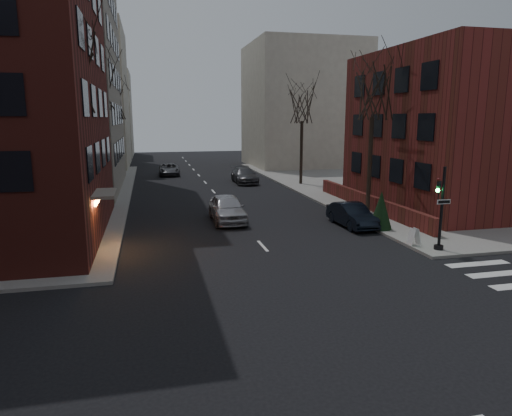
{
  "coord_description": "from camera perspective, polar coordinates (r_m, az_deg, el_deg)",
  "views": [
    {
      "loc": [
        -5.42,
        -9.62,
        6.36
      ],
      "look_at": [
        -0.37,
        11.91,
        2.0
      ],
      "focal_mm": 32.0,
      "sensor_mm": 36.0,
      "label": 1
    }
  ],
  "objects": [
    {
      "name": "building_distant_ra",
      "position": [
        63.04,
        5.84,
        12.59
      ],
      "size": [
        14.0,
        14.0,
        16.0
      ],
      "primitive_type": "cube",
      "color": "beige",
      "rests_on": "ground"
    },
    {
      "name": "car_lane_far",
      "position": [
        52.74,
        -10.81,
        4.76
      ],
      "size": [
        2.29,
        4.84,
        1.34
      ],
      "primitive_type": "imported",
      "rotation": [
        0.0,
        0.0,
        -0.01
      ],
      "color": "#45464B",
      "rests_on": "ground"
    },
    {
      "name": "parked_sedan",
      "position": [
        27.73,
        11.89,
        -0.86
      ],
      "size": [
        1.65,
        4.31,
        1.4
      ],
      "primitive_type": "imported",
      "rotation": [
        0.0,
        0.0,
        0.04
      ],
      "color": "black",
      "rests_on": "ground"
    },
    {
      "name": "tree_left_b",
      "position": [
        35.87,
        -19.22,
        14.64
      ],
      "size": [
        4.4,
        4.4,
        10.8
      ],
      "color": "#2D231C",
      "rests_on": "sidewalk_far_left"
    },
    {
      "name": "tree_left_a",
      "position": [
        23.95,
        -22.09,
        15.42
      ],
      "size": [
        4.18,
        4.18,
        10.26
      ],
      "color": "#2D231C",
      "rests_on": "sidewalk_far_left"
    },
    {
      "name": "building_distant_lb",
      "position": [
        81.97,
        -18.87,
        11.02
      ],
      "size": [
        10.0,
        12.0,
        14.0
      ],
      "primitive_type": "cube",
      "color": "beige",
      "rests_on": "ground"
    },
    {
      "name": "tree_right_b",
      "position": [
        44.0,
        5.8,
        12.7
      ],
      "size": [
        3.74,
        3.74,
        9.18
      ],
      "color": "#2D231C",
      "rests_on": "sidewalk_far_right"
    },
    {
      "name": "streetlamp_near",
      "position": [
        31.81,
        -18.32,
        6.77
      ],
      "size": [
        0.36,
        0.36,
        6.28
      ],
      "color": "black",
      "rests_on": "sidewalk_far_left"
    },
    {
      "name": "building_distant_la",
      "position": [
        65.38,
        -22.19,
        12.67
      ],
      "size": [
        14.0,
        16.0,
        18.0
      ],
      "primitive_type": "cube",
      "color": "beige",
      "rests_on": "ground"
    },
    {
      "name": "evergreen_shrub",
      "position": [
        26.86,
        15.35,
        -0.25
      ],
      "size": [
        1.61,
        1.61,
        2.17
      ],
      "primitive_type": "cone",
      "rotation": [
        0.0,
        0.0,
        0.28
      ],
      "color": "black",
      "rests_on": "sidewalk_far_right"
    },
    {
      "name": "ground",
      "position": [
        12.75,
        14.84,
        -19.19
      ],
      "size": [
        160.0,
        160.0,
        0.0
      ],
      "primitive_type": "plane",
      "color": "black",
      "rests_on": "ground"
    },
    {
      "name": "streetlamp_far",
      "position": [
        51.74,
        -16.45,
        8.36
      ],
      "size": [
        0.36,
        0.36,
        6.28
      ],
      "color": "black",
      "rests_on": "sidewalk_far_left"
    },
    {
      "name": "sidewalk_far_right",
      "position": [
        52.86,
        27.6,
        3.06
      ],
      "size": [
        44.0,
        44.0,
        0.15
      ],
      "primitive_type": "cube",
      "color": "gray",
      "rests_on": "ground"
    },
    {
      "name": "tree_right_a",
      "position": [
        31.11,
        14.45,
        13.89
      ],
      "size": [
        3.96,
        3.96,
        9.72
      ],
      "color": "#2D231C",
      "rests_on": "sidewalk_far_right"
    },
    {
      "name": "low_wall_right",
      "position": [
        32.69,
        13.8,
        0.77
      ],
      "size": [
        0.35,
        16.0,
        1.0
      ],
      "primitive_type": "cube",
      "color": "maroon",
      "rests_on": "sidewalk_far_right"
    },
    {
      "name": "tree_left_c",
      "position": [
        49.76,
        -17.53,
        12.58
      ],
      "size": [
        3.96,
        3.96,
        9.72
      ],
      "color": "#2D231C",
      "rests_on": "sidewalk_far_left"
    },
    {
      "name": "car_lane_silver",
      "position": [
        28.5,
        -3.62,
        -0.03
      ],
      "size": [
        2.04,
        4.96,
        1.68
      ],
      "primitive_type": "imported",
      "rotation": [
        0.0,
        0.0,
        -0.01
      ],
      "color": "#A6A6AB",
      "rests_on": "ground"
    },
    {
      "name": "traffic_signal",
      "position": [
        23.34,
        22.03,
        -0.67
      ],
      "size": [
        0.76,
        0.44,
        4.0
      ],
      "color": "black",
      "rests_on": "sidewalk_far_right"
    },
    {
      "name": "building_right_brick",
      "position": [
        36.06,
        24.54,
        8.8
      ],
      "size": [
        12.0,
        14.0,
        11.0
      ],
      "primitive_type": "cube",
      "color": "maroon",
      "rests_on": "ground"
    },
    {
      "name": "car_lane_gray",
      "position": [
        45.59,
        -1.45,
        4.1
      ],
      "size": [
        2.2,
        5.28,
        1.53
      ],
      "primitive_type": "imported",
      "rotation": [
        0.0,
        0.0,
        -0.01
      ],
      "color": "#3E3F43",
      "rests_on": "ground"
    },
    {
      "name": "sandwich_board",
      "position": [
        24.1,
        19.17,
        -3.37
      ],
      "size": [
        0.39,
        0.54,
        0.84
      ],
      "primitive_type": "cube",
      "rotation": [
        0.0,
        0.0,
        -0.03
      ],
      "color": "white",
      "rests_on": "sidewalk_far_right"
    }
  ]
}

